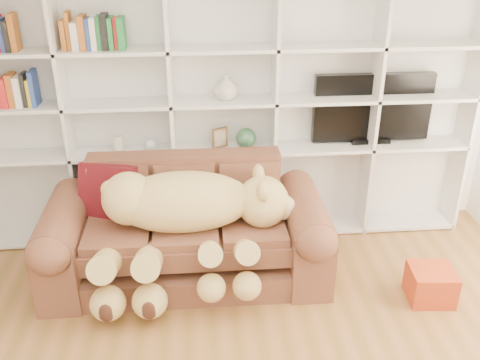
{
  "coord_description": "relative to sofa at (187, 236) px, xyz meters",
  "views": [
    {
      "loc": [
        -0.23,
        -2.08,
        2.72
      ],
      "look_at": [
        0.09,
        1.63,
        0.87
      ],
      "focal_mm": 40.0,
      "sensor_mm": 36.0,
      "label": 1
    }
  ],
  "objects": [
    {
      "name": "wall_back",
      "position": [
        0.35,
        0.84,
        0.99
      ],
      "size": [
        5.0,
        0.02,
        2.7
      ],
      "primitive_type": "cube",
      "color": "white",
      "rests_on": "floor"
    },
    {
      "name": "bookshelf",
      "position": [
        0.11,
        0.7,
        0.95
      ],
      "size": [
        4.43,
        0.35,
        2.4
      ],
      "color": "silver",
      "rests_on": "floor"
    },
    {
      "name": "sofa",
      "position": [
        0.0,
        0.0,
        0.0
      ],
      "size": [
        2.26,
        0.98,
        0.95
      ],
      "color": "brown",
      "rests_on": "floor"
    },
    {
      "name": "teddy_bear",
      "position": [
        -0.0,
        -0.19,
        0.29
      ],
      "size": [
        1.59,
        0.9,
        0.92
      ],
      "rotation": [
        0.0,
        0.0,
        0.09
      ],
      "color": "#E3C171",
      "rests_on": "sofa"
    },
    {
      "name": "throw_pillow",
      "position": [
        -0.62,
        0.16,
        0.35
      ],
      "size": [
        0.52,
        0.4,
        0.48
      ],
      "primitive_type": "cube",
      "rotation": [
        -0.24,
        0.0,
        -0.37
      ],
      "color": "#5A0F0F",
      "rests_on": "sofa"
    },
    {
      "name": "gift_box",
      "position": [
        1.89,
        -0.51,
        -0.22
      ],
      "size": [
        0.36,
        0.34,
        0.27
      ],
      "primitive_type": "cube",
      "rotation": [
        0.0,
        0.0,
        -0.09
      ],
      "color": "#BC3C19",
      "rests_on": "floor"
    },
    {
      "name": "tv",
      "position": [
        1.68,
        0.69,
        0.82
      ],
      "size": [
        1.07,
        0.18,
        0.63
      ],
      "color": "black",
      "rests_on": "bookshelf"
    },
    {
      "name": "picture_frame",
      "position": [
        0.32,
        0.64,
        0.61
      ],
      "size": [
        0.14,
        0.08,
        0.18
      ],
      "primitive_type": "cube",
      "rotation": [
        0.0,
        0.0,
        0.42
      ],
      "color": "brown",
      "rests_on": "bookshelf"
    },
    {
      "name": "green_vase",
      "position": [
        0.55,
        0.64,
        0.6
      ],
      "size": [
        0.18,
        0.18,
        0.18
      ],
      "primitive_type": "sphere",
      "color": "#31603D",
      "rests_on": "bookshelf"
    },
    {
      "name": "figurine_tall",
      "position": [
        -0.57,
        0.64,
        0.58
      ],
      "size": [
        0.1,
        0.1,
        0.15
      ],
      "primitive_type": "cylinder",
      "rotation": [
        0.0,
        0.0,
        -0.43
      ],
      "color": "beige",
      "rests_on": "bookshelf"
    },
    {
      "name": "figurine_short",
      "position": [
        -0.58,
        0.64,
        0.57
      ],
      "size": [
        0.08,
        0.08,
        0.14
      ],
      "primitive_type": "cylinder",
      "rotation": [
        0.0,
        0.0,
        -0.03
      ],
      "color": "beige",
      "rests_on": "bookshelf"
    },
    {
      "name": "snow_globe",
      "position": [
        -0.29,
        0.64,
        0.56
      ],
      "size": [
        0.1,
        0.1,
        0.1
      ],
      "primitive_type": "sphere",
      "color": "white",
      "rests_on": "bookshelf"
    },
    {
      "name": "shelf_vase",
      "position": [
        0.38,
        0.64,
        1.06
      ],
      "size": [
        0.23,
        0.23,
        0.21
      ],
      "primitive_type": "imported",
      "rotation": [
        0.0,
        0.0,
        0.14
      ],
      "color": "beige",
      "rests_on": "bookshelf"
    }
  ]
}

